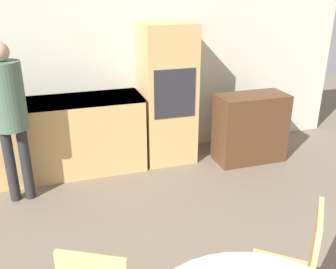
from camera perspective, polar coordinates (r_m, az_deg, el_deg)
name	(u,v)px	position (r m, az deg, el deg)	size (l,w,h in m)	color
wall_back	(118,60)	(4.92, -7.63, 11.13)	(6.48, 0.05, 2.60)	beige
kitchen_counter	(36,139)	(4.75, -19.48, -0.67)	(2.58, 0.60, 0.94)	tan
oven_unit	(167,95)	(4.82, -0.08, 6.11)	(0.65, 0.59, 1.78)	tan
sideboard	(250,128)	(5.03, 12.41, 0.99)	(0.90, 0.45, 0.90)	#51331E
chair_far_right	(296,267)	(2.67, 18.94, -18.54)	(0.56, 0.56, 0.96)	tan
person_standing	(9,107)	(4.09, -23.10, 3.82)	(0.34, 0.34, 1.70)	#262628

